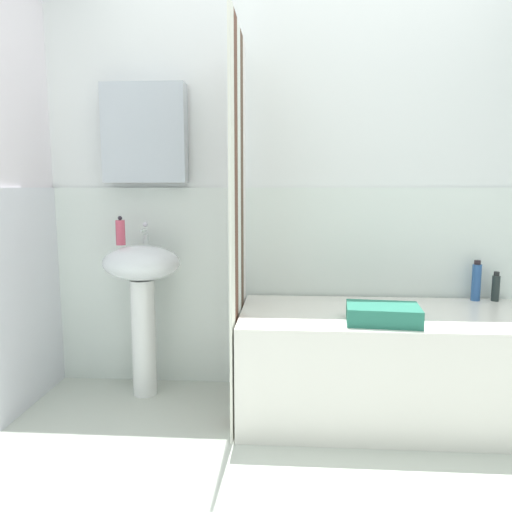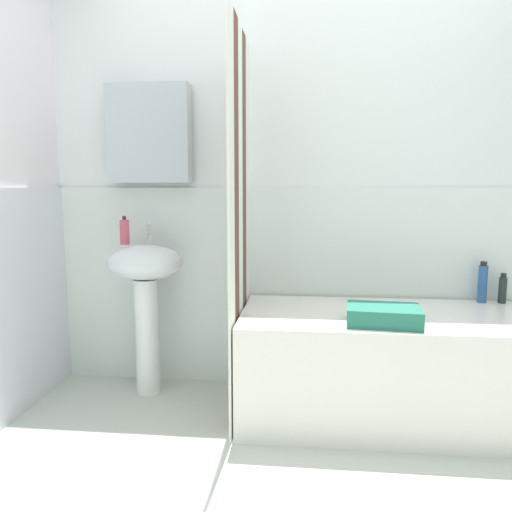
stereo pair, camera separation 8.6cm
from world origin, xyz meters
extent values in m
cube|color=white|center=(0.00, 1.27, 1.20)|extent=(3.60, 0.05, 2.40)
cube|color=white|center=(0.00, 1.24, 0.60)|extent=(3.60, 0.02, 1.20)
cube|color=silver|center=(-0.95, 1.18, 1.51)|extent=(0.48, 0.12, 0.56)
cylinder|color=white|center=(-0.95, 1.03, 0.34)|extent=(0.14, 0.14, 0.68)
ellipsoid|color=white|center=(-0.95, 1.03, 0.78)|extent=(0.44, 0.34, 0.20)
cylinder|color=silver|center=(-0.95, 1.13, 0.90)|extent=(0.03, 0.03, 0.05)
cylinder|color=silver|center=(-0.95, 1.08, 0.96)|extent=(0.02, 0.10, 0.02)
sphere|color=silver|center=(-0.95, 1.13, 0.99)|extent=(0.03, 0.03, 0.03)
cylinder|color=#CC4D65|center=(-1.07, 1.04, 0.95)|extent=(0.05, 0.05, 0.14)
sphere|color=#28232E|center=(-1.07, 1.04, 1.03)|extent=(0.02, 0.02, 0.02)
cube|color=white|center=(0.40, 0.86, 0.28)|extent=(1.52, 0.73, 0.56)
cube|color=white|center=(-0.38, 0.56, 1.00)|extent=(0.01, 0.15, 2.00)
cube|color=brown|center=(-0.38, 0.71, 1.00)|extent=(0.01, 0.15, 2.00)
cube|color=white|center=(-0.38, 0.86, 1.00)|extent=(0.01, 0.15, 2.00)
cube|color=brown|center=(-0.38, 1.00, 1.00)|extent=(0.01, 0.15, 2.00)
cube|color=white|center=(-0.38, 1.15, 1.00)|extent=(0.01, 0.15, 2.00)
cylinder|color=#263130|center=(1.06, 1.16, 0.63)|extent=(0.04, 0.04, 0.14)
cylinder|color=#222425|center=(1.06, 1.16, 0.72)|extent=(0.03, 0.03, 0.02)
cylinder|color=#2E599A|center=(0.95, 1.16, 0.66)|extent=(0.05, 0.05, 0.21)
cylinder|color=#2B2025|center=(0.95, 1.16, 0.78)|extent=(0.04, 0.04, 0.02)
cube|color=#2C7862|center=(0.33, 0.65, 0.60)|extent=(0.36, 0.26, 0.08)
camera|label=1|loc=(-0.12, -1.66, 1.20)|focal=34.39mm
camera|label=2|loc=(-0.03, -1.65, 1.20)|focal=34.39mm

